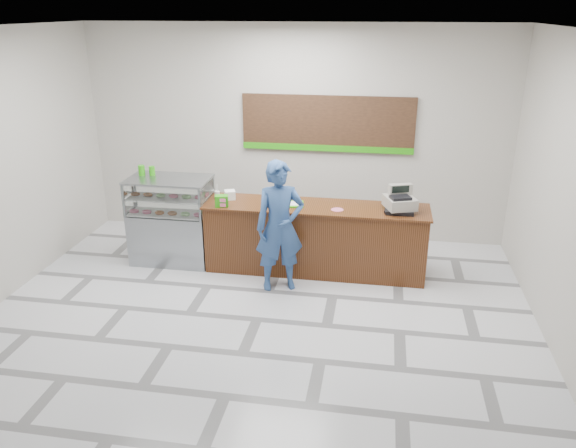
% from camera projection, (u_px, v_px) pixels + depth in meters
% --- Properties ---
extents(floor, '(7.00, 7.00, 0.00)m').
position_uv_depth(floor, '(257.00, 319.00, 7.14)').
color(floor, silver).
rests_on(floor, ground).
extents(back_wall, '(7.00, 0.00, 7.00)m').
position_uv_depth(back_wall, '(294.00, 134.00, 9.26)').
color(back_wall, '#BAB5AB').
rests_on(back_wall, floor).
extents(ceiling, '(7.00, 7.00, 0.00)m').
position_uv_depth(ceiling, '(250.00, 29.00, 5.87)').
color(ceiling, silver).
rests_on(ceiling, back_wall).
extents(sales_counter, '(3.26, 0.76, 1.03)m').
position_uv_depth(sales_counter, '(315.00, 238.00, 8.29)').
color(sales_counter, '#5B2F17').
rests_on(sales_counter, floor).
extents(display_case, '(1.22, 0.72, 1.33)m').
position_uv_depth(display_case, '(171.00, 220.00, 8.57)').
color(display_case, gray).
rests_on(display_case, floor).
extents(menu_board, '(2.80, 0.06, 0.90)m').
position_uv_depth(menu_board, '(327.00, 125.00, 9.07)').
color(menu_board, black).
rests_on(menu_board, back_wall).
extents(cash_register, '(0.50, 0.51, 0.37)m').
position_uv_depth(cash_register, '(400.00, 202.00, 7.83)').
color(cash_register, black).
rests_on(cash_register, sales_counter).
extents(card_terminal, '(0.11, 0.18, 0.04)m').
position_uv_depth(card_terminal, '(388.00, 211.00, 7.85)').
color(card_terminal, black).
rests_on(card_terminal, sales_counter).
extents(serving_tray, '(0.43, 0.34, 0.02)m').
position_uv_depth(serving_tray, '(290.00, 204.00, 8.14)').
color(serving_tray, '#3AB513').
rests_on(serving_tray, sales_counter).
extents(napkin_box, '(0.20, 0.20, 0.13)m').
position_uv_depth(napkin_box, '(230.00, 195.00, 8.36)').
color(napkin_box, white).
rests_on(napkin_box, sales_counter).
extents(straw_cup, '(0.08, 0.08, 0.12)m').
position_uv_depth(straw_cup, '(217.00, 195.00, 8.39)').
color(straw_cup, silver).
rests_on(straw_cup, sales_counter).
extents(promo_box, '(0.21, 0.16, 0.16)m').
position_uv_depth(promo_box, '(222.00, 201.00, 8.05)').
color(promo_box, '#28990F').
rests_on(promo_box, sales_counter).
extents(donut_decal, '(0.18, 0.18, 0.00)m').
position_uv_depth(donut_decal, '(337.00, 210.00, 7.94)').
color(donut_decal, '#E2668D').
rests_on(donut_decal, sales_counter).
extents(green_cup_left, '(0.10, 0.10, 0.15)m').
position_uv_depth(green_cup_left, '(142.00, 170.00, 8.47)').
color(green_cup_left, '#28990F').
rests_on(green_cup_left, display_case).
extents(green_cup_right, '(0.09, 0.09, 0.14)m').
position_uv_depth(green_cup_right, '(152.00, 171.00, 8.48)').
color(green_cup_right, '#28990F').
rests_on(green_cup_right, display_case).
extents(customer, '(0.78, 0.64, 1.84)m').
position_uv_depth(customer, '(280.00, 226.00, 7.64)').
color(customer, '#2C4D84').
rests_on(customer, floor).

